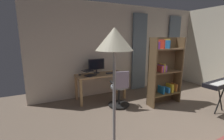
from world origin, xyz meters
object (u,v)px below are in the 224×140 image
(desk, at_px, (100,78))
(cell_phone_by_monitor, at_px, (80,75))
(computer_monitor, at_px, (96,65))
(computer_keyboard, at_px, (113,73))
(bookshelf, at_px, (164,71))
(floor_lamp, at_px, (114,58))
(office_chair, at_px, (120,90))
(laptop, at_px, (89,74))
(piano_keyboard, at_px, (223,84))

(desk, height_order, cell_phone_by_monitor, cell_phone_by_monitor)
(desk, xyz_separation_m, computer_monitor, (0.05, -0.18, 0.35))
(desk, bearing_deg, computer_keyboard, 173.05)
(bookshelf, bearing_deg, floor_lamp, 37.13)
(computer_monitor, bearing_deg, bookshelf, 140.38)
(office_chair, xyz_separation_m, cell_phone_by_monitor, (0.79, -0.88, 0.30))
(office_chair, relative_size, bookshelf, 0.54)
(floor_lamp, bearing_deg, computer_keyboard, -116.28)
(laptop, distance_m, cell_phone_by_monitor, 0.30)
(laptop, bearing_deg, bookshelf, 123.38)
(computer_monitor, xyz_separation_m, floor_lamp, (0.95, 3.03, 0.60))
(piano_keyboard, bearing_deg, office_chair, -39.64)
(laptop, xyz_separation_m, piano_keyboard, (-2.58, 2.02, -0.08))
(computer_monitor, height_order, bookshelf, bookshelf)
(laptop, relative_size, cell_phone_by_monitor, 2.91)
(cell_phone_by_monitor, bearing_deg, piano_keyboard, 154.47)
(computer_keyboard, distance_m, floor_lamp, 3.23)
(cell_phone_by_monitor, height_order, floor_lamp, floor_lamp)
(bookshelf, xyz_separation_m, piano_keyboard, (-0.83, 1.04, -0.18))
(laptop, bearing_deg, office_chair, 102.81)
(cell_phone_by_monitor, bearing_deg, floor_lamp, 94.47)
(office_chair, bearing_deg, floor_lamp, -107.24)
(office_chair, xyz_separation_m, bookshelf, (-1.17, 0.30, 0.45))
(computer_keyboard, bearing_deg, bookshelf, 136.50)
(laptop, height_order, cell_phone_by_monitor, laptop)
(computer_keyboard, xyz_separation_m, floor_lamp, (1.38, 2.80, 0.83))
(piano_keyboard, height_order, floor_lamp, floor_lamp)
(laptop, xyz_separation_m, bookshelf, (-1.74, 0.99, 0.10))
(piano_keyboard, bearing_deg, floor_lamp, 7.72)
(desk, bearing_deg, floor_lamp, 70.58)
(office_chair, height_order, piano_keyboard, office_chair)
(office_chair, distance_m, bookshelf, 1.29)
(computer_keyboard, height_order, bookshelf, bookshelf)
(desk, xyz_separation_m, piano_keyboard, (-2.24, 2.06, 0.08))
(laptop, distance_m, floor_lamp, 2.99)
(desk, height_order, bookshelf, bookshelf)
(laptop, bearing_deg, piano_keyboard, 114.77)
(bookshelf, bearing_deg, desk, -35.98)
(computer_keyboard, distance_m, cell_phone_by_monitor, 0.96)
(computer_monitor, height_order, laptop, computer_monitor)
(desk, relative_size, laptop, 3.29)
(cell_phone_by_monitor, xyz_separation_m, piano_keyboard, (-2.80, 2.22, -0.03))
(office_chair, height_order, computer_monitor, computer_monitor)
(computer_keyboard, height_order, floor_lamp, floor_lamp)
(desk, bearing_deg, piano_keyboard, 137.45)
(cell_phone_by_monitor, distance_m, bookshelf, 2.30)
(computer_keyboard, xyz_separation_m, cell_phone_by_monitor, (0.94, -0.21, -0.01))
(office_chair, bearing_deg, computer_keyboard, 90.88)
(desk, bearing_deg, bookshelf, 144.02)
(computer_monitor, height_order, piano_keyboard, computer_monitor)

